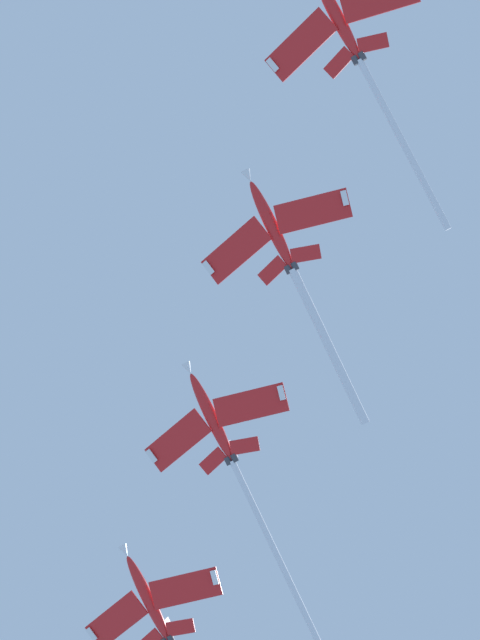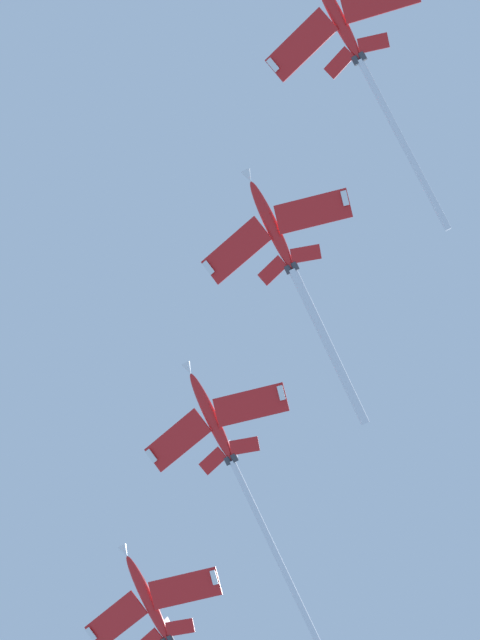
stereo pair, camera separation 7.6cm
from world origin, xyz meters
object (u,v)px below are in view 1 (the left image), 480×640
Objects in this scene: jet_second at (291,266)px; jet_third at (228,451)px; jet_fourth at (159,621)px; jet_lead at (354,49)px.

jet_second reaches higher than jet_third.
jet_fourth is at bearing 39.60° from jet_second.
jet_lead is 75.18m from jet_fourth.
jet_second is 24.21m from jet_third.
jet_second reaches higher than jet_fourth.
jet_second is (20.32, 14.59, -9.84)m from jet_lead.
jet_lead is 1.07× the size of jet_second.
jet_third is at bearing -139.07° from jet_fourth.
jet_third is at bearing 36.91° from jet_lead.
jet_lead is 51.06m from jet_third.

